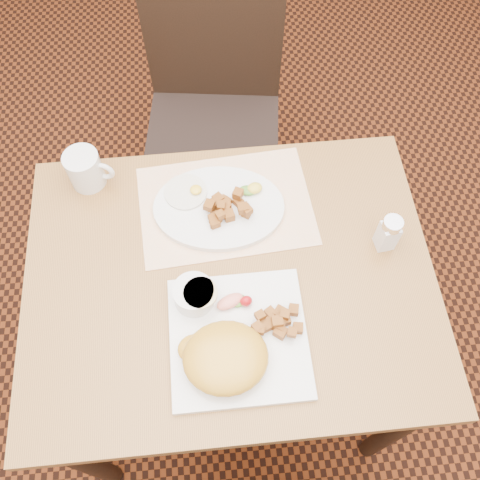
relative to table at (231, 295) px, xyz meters
name	(u,v)px	position (x,y,z in m)	size (l,w,h in m)	color
ground	(234,368)	(0.00, 0.00, -0.64)	(8.00, 8.00, 0.00)	black
table	(231,295)	(0.00, 0.00, 0.00)	(0.90, 0.70, 0.75)	#95622E
chair_far	(213,102)	(0.01, 0.71, -0.10)	(0.47, 0.48, 0.97)	black
placemat	(226,206)	(0.01, 0.18, 0.11)	(0.40, 0.28, 0.00)	white
plate_square	(238,338)	(0.01, -0.14, 0.12)	(0.28, 0.28, 0.02)	silver
plate_oval	(219,208)	(-0.01, 0.17, 0.12)	(0.30, 0.23, 0.02)	silver
hollandaise_mound	(225,358)	(-0.03, -0.19, 0.15)	(0.18, 0.15, 0.06)	gold
ramekin	(194,294)	(-0.08, -0.05, 0.15)	(0.09, 0.09, 0.05)	silver
garnish_sq	(235,301)	(0.01, -0.07, 0.14)	(0.08, 0.05, 0.03)	#387223
fried_egg	(187,192)	(-0.08, 0.22, 0.13)	(0.10, 0.10, 0.02)	white
garnish_ov	(252,189)	(0.07, 0.21, 0.14)	(0.06, 0.04, 0.02)	#387223
salt_shaker	(388,233)	(0.35, 0.05, 0.16)	(0.05, 0.05, 0.10)	white
coffee_mug	(86,169)	(-0.31, 0.28, 0.16)	(0.11, 0.08, 0.09)	silver
home_fries_sq	(277,322)	(0.09, -0.13, 0.14)	(0.11, 0.08, 0.04)	#915017
home_fries_ov	(225,209)	(0.00, 0.15, 0.14)	(0.11, 0.09, 0.04)	#915017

